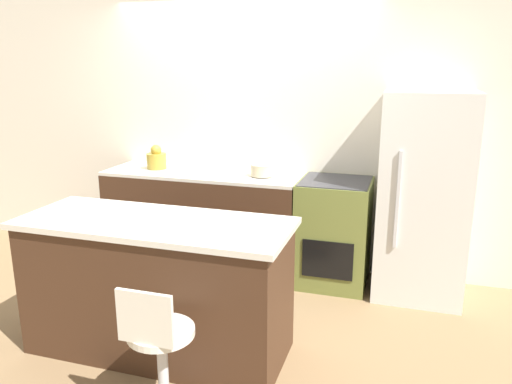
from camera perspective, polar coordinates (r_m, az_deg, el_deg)
name	(u,v)px	position (r m, az deg, el deg)	size (l,w,h in m)	color
ground_plane	(220,282)	(4.62, -4.17, -10.23)	(14.00, 14.00, 0.00)	#8E704C
wall_back	(242,130)	(4.86, -1.61, 7.05)	(8.00, 0.06, 2.60)	silver
back_counter	(204,220)	(4.83, -5.97, -3.17)	(1.87, 0.61, 0.95)	#422819
kitchen_island	(157,286)	(3.50, -11.21, -10.50)	(1.81, 0.72, 0.94)	#422819
oven_range	(334,232)	(4.50, 8.86, -4.57)	(0.62, 0.62, 0.95)	olive
refrigerator	(423,197)	(4.34, 18.56, -0.54)	(0.71, 0.66, 1.72)	silver
stool_chair	(160,355)	(2.90, -10.96, -17.77)	(0.37, 0.37, 0.83)	#B7B7BC
kettle	(156,159)	(4.89, -11.31, 3.71)	(0.19, 0.19, 0.23)	#B29333
mixing_bowl	(262,170)	(4.49, 0.69, 2.52)	(0.20, 0.20, 0.10)	#C1B28E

